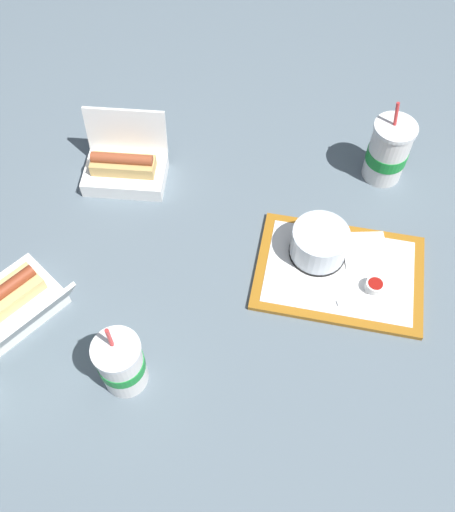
{
  "coord_description": "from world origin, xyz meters",
  "views": [
    {
      "loc": [
        -0.05,
        0.71,
        1.1
      ],
      "look_at": [
        0.0,
        0.03,
        0.05
      ],
      "focal_mm": 40.0,
      "sensor_mm": 36.0,
      "label": 1
    }
  ],
  "objects_px": {
    "cake_container": "(319,244)",
    "soda_cup_right": "(121,364)",
    "food_tray": "(339,272)",
    "plastic_fork": "(362,299)",
    "ketchup_cup": "(375,286)",
    "soda_cup_corner": "(388,152)",
    "clamshell_hotdog_front": "(125,167)",
    "clamshell_hotdog_corner": "(12,305)"
  },
  "relations": [
    {
      "from": "cake_container",
      "to": "soda_cup_corner",
      "type": "height_order",
      "value": "soda_cup_corner"
    },
    {
      "from": "clamshell_hotdog_corner",
      "to": "clamshell_hotdog_front",
      "type": "bearing_deg",
      "value": -112.49
    },
    {
      "from": "food_tray",
      "to": "plastic_fork",
      "type": "height_order",
      "value": "plastic_fork"
    },
    {
      "from": "food_tray",
      "to": "cake_container",
      "type": "height_order",
      "value": "cake_container"
    },
    {
      "from": "ketchup_cup",
      "to": "clamshell_hotdog_corner",
      "type": "xyz_separation_m",
      "value": [
        0.76,
        0.12,
        0.01
      ]
    },
    {
      "from": "food_tray",
      "to": "ketchup_cup",
      "type": "bearing_deg",
      "value": 150.19
    },
    {
      "from": "soda_cup_right",
      "to": "cake_container",
      "type": "bearing_deg",
      "value": -139.44
    },
    {
      "from": "clamshell_hotdog_front",
      "to": "soda_cup_corner",
      "type": "xyz_separation_m",
      "value": [
        -0.64,
        -0.07,
        0.04
      ]
    },
    {
      "from": "ketchup_cup",
      "to": "clamshell_hotdog_corner",
      "type": "height_order",
      "value": "clamshell_hotdog_corner"
    },
    {
      "from": "ketchup_cup",
      "to": "clamshell_hotdog_front",
      "type": "bearing_deg",
      "value": -25.21
    },
    {
      "from": "cake_container",
      "to": "soda_cup_corner",
      "type": "xyz_separation_m",
      "value": [
        -0.16,
        -0.26,
        0.03
      ]
    },
    {
      "from": "food_tray",
      "to": "plastic_fork",
      "type": "xyz_separation_m",
      "value": [
        -0.05,
        0.07,
        0.01
      ]
    },
    {
      "from": "soda_cup_right",
      "to": "clamshell_hotdog_front",
      "type": "bearing_deg",
      "value": -79.76
    },
    {
      "from": "cake_container",
      "to": "soda_cup_right",
      "type": "distance_m",
      "value": 0.5
    },
    {
      "from": "plastic_fork",
      "to": "soda_cup_corner",
      "type": "distance_m",
      "value": 0.39
    },
    {
      "from": "clamshell_hotdog_corner",
      "to": "soda_cup_corner",
      "type": "xyz_separation_m",
      "value": [
        -0.8,
        -0.47,
        0.04
      ]
    },
    {
      "from": "food_tray",
      "to": "clamshell_hotdog_front",
      "type": "height_order",
      "value": "clamshell_hotdog_front"
    },
    {
      "from": "clamshell_hotdog_corner",
      "to": "soda_cup_right",
      "type": "bearing_deg",
      "value": 154.77
    },
    {
      "from": "cake_container",
      "to": "clamshell_hotdog_corner",
      "type": "bearing_deg",
      "value": 17.59
    },
    {
      "from": "clamshell_hotdog_front",
      "to": "soda_cup_right",
      "type": "height_order",
      "value": "soda_cup_right"
    },
    {
      "from": "soda_cup_right",
      "to": "soda_cup_corner",
      "type": "relative_size",
      "value": 0.91
    },
    {
      "from": "food_tray",
      "to": "cake_container",
      "type": "xyz_separation_m",
      "value": [
        0.05,
        -0.04,
        0.04
      ]
    },
    {
      "from": "food_tray",
      "to": "clamshell_hotdog_front",
      "type": "distance_m",
      "value": 0.58
    },
    {
      "from": "cake_container",
      "to": "soda_cup_right",
      "type": "xyz_separation_m",
      "value": [
        0.38,
        0.33,
        0.02
      ]
    },
    {
      "from": "clamshell_hotdog_corner",
      "to": "soda_cup_right",
      "type": "height_order",
      "value": "soda_cup_right"
    },
    {
      "from": "soda_cup_right",
      "to": "soda_cup_corner",
      "type": "bearing_deg",
      "value": -132.65
    },
    {
      "from": "food_tray",
      "to": "clamshell_hotdog_corner",
      "type": "height_order",
      "value": "clamshell_hotdog_corner"
    },
    {
      "from": "plastic_fork",
      "to": "food_tray",
      "type": "bearing_deg",
      "value": -74.23
    },
    {
      "from": "food_tray",
      "to": "soda_cup_corner",
      "type": "relative_size",
      "value": 1.77
    },
    {
      "from": "ketchup_cup",
      "to": "plastic_fork",
      "type": "bearing_deg",
      "value": 45.67
    },
    {
      "from": "clamshell_hotdog_front",
      "to": "soda_cup_right",
      "type": "relative_size",
      "value": 0.97
    },
    {
      "from": "cake_container",
      "to": "clamshell_hotdog_front",
      "type": "xyz_separation_m",
      "value": [
        0.47,
        -0.2,
        -0.01
      ]
    },
    {
      "from": "cake_container",
      "to": "clamshell_hotdog_front",
      "type": "height_order",
      "value": "clamshell_hotdog_front"
    },
    {
      "from": "plastic_fork",
      "to": "soda_cup_right",
      "type": "height_order",
      "value": "soda_cup_right"
    },
    {
      "from": "ketchup_cup",
      "to": "plastic_fork",
      "type": "xyz_separation_m",
      "value": [
        0.03,
        0.03,
        -0.01
      ]
    },
    {
      "from": "clamshell_hotdog_corner",
      "to": "soda_cup_right",
      "type": "relative_size",
      "value": 1.45
    },
    {
      "from": "clamshell_hotdog_front",
      "to": "clamshell_hotdog_corner",
      "type": "distance_m",
      "value": 0.43
    },
    {
      "from": "clamshell_hotdog_corner",
      "to": "plastic_fork",
      "type": "bearing_deg",
      "value": -172.95
    },
    {
      "from": "cake_container",
      "to": "soda_cup_right",
      "type": "height_order",
      "value": "soda_cup_right"
    },
    {
      "from": "food_tray",
      "to": "soda_cup_corner",
      "type": "distance_m",
      "value": 0.34
    },
    {
      "from": "ketchup_cup",
      "to": "clamshell_hotdog_corner",
      "type": "distance_m",
      "value": 0.77
    },
    {
      "from": "ketchup_cup",
      "to": "soda_cup_right",
      "type": "relative_size",
      "value": 0.2
    }
  ]
}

